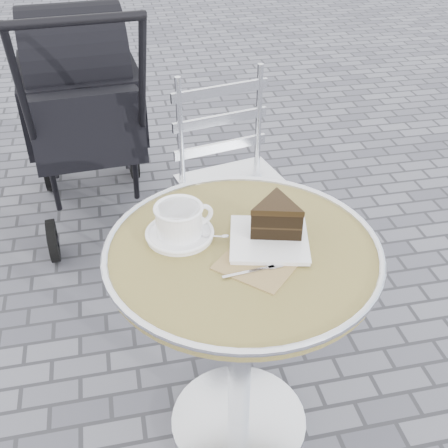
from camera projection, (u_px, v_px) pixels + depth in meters
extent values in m
plane|color=slate|center=(238.00, 424.00, 1.85)|extent=(80.00, 80.00, 0.00)
cylinder|color=silver|center=(239.00, 421.00, 1.84)|extent=(0.44, 0.44, 0.03)
cylinder|color=silver|center=(240.00, 347.00, 1.64)|extent=(0.07, 0.07, 0.67)
cylinder|color=tan|center=(243.00, 253.00, 1.44)|extent=(0.70, 0.70, 0.03)
torus|color=silver|center=(243.00, 249.00, 1.43)|extent=(0.72, 0.72, 0.02)
cylinder|color=white|center=(180.00, 234.00, 1.47)|extent=(0.18, 0.18, 0.01)
cylinder|color=white|center=(179.00, 220.00, 1.45)|extent=(0.14, 0.14, 0.08)
torus|color=white|center=(202.00, 214.00, 1.47)|extent=(0.06, 0.03, 0.06)
cylinder|color=beige|center=(178.00, 209.00, 1.43)|extent=(0.11, 0.11, 0.01)
cube|color=#947551|center=(259.00, 262.00, 1.39)|extent=(0.25, 0.25, 0.00)
cube|color=white|center=(269.00, 240.00, 1.45)|extent=(0.24, 0.24, 0.01)
cylinder|color=silver|center=(216.00, 272.00, 2.14)|extent=(0.02, 0.02, 0.44)
cylinder|color=silver|center=(293.00, 250.00, 2.26)|extent=(0.02, 0.02, 0.44)
cylinder|color=silver|center=(185.00, 226.00, 2.39)|extent=(0.02, 0.02, 0.44)
cylinder|color=silver|center=(255.00, 208.00, 2.51)|extent=(0.02, 0.02, 0.44)
cube|color=silver|center=(238.00, 190.00, 2.19)|extent=(0.47, 0.47, 0.02)
cube|color=black|center=(85.00, 118.00, 2.58)|extent=(0.51, 0.76, 0.44)
cylinder|color=black|center=(74.00, 21.00, 1.78)|extent=(0.46, 0.07, 0.03)
cylinder|color=black|center=(53.00, 241.00, 2.52)|extent=(0.05, 0.20, 0.20)
cylinder|color=black|center=(154.00, 224.00, 2.62)|extent=(0.05, 0.20, 0.20)
cylinder|color=black|center=(46.00, 162.00, 3.00)|extent=(0.06, 0.31, 0.31)
cylinder|color=black|center=(132.00, 151.00, 3.10)|extent=(0.06, 0.31, 0.31)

